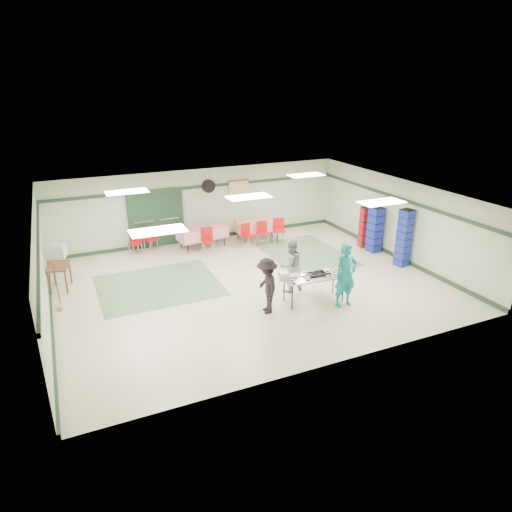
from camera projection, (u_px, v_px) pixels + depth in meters
name	position (u px, v px, depth m)	size (l,w,h in m)	color
floor	(249.00, 284.00, 13.68)	(11.00, 11.00, 0.00)	beige
ceiling	(249.00, 196.00, 12.70)	(11.00, 11.00, 0.00)	white
wall_back	(201.00, 205.00, 17.02)	(11.00, 11.00, 0.00)	beige
wall_front	(336.00, 308.00, 9.37)	(11.00, 11.00, 0.00)	beige
wall_left	(42.00, 273.00, 11.09)	(9.00, 9.00, 0.00)	beige
wall_right	(399.00, 219.00, 15.29)	(9.00, 9.00, 0.00)	beige
trim_back	(201.00, 187.00, 16.74)	(11.00, 0.06, 0.10)	#1E3723
baseboard_back	(203.00, 238.00, 17.46)	(11.00, 0.06, 0.12)	#1E3723
trim_left	(38.00, 245.00, 10.85)	(9.00, 0.06, 0.10)	#1E3723
baseboard_left	(52.00, 319.00, 11.57)	(9.00, 0.06, 0.12)	#1E3723
trim_right	(401.00, 199.00, 15.03)	(9.00, 0.06, 0.10)	#1E3723
baseboard_right	(394.00, 255.00, 15.75)	(9.00, 0.06, 0.12)	#1E3723
green_patch_a	(159.00, 286.00, 13.58)	(3.50, 3.00, 0.01)	#647F5D
green_patch_b	(305.00, 254.00, 16.03)	(2.50, 3.50, 0.01)	#647F5D
double_door_left	(143.00, 220.00, 16.24)	(0.90, 0.06, 2.10)	gray
double_door_right	(169.00, 217.00, 16.60)	(0.90, 0.06, 2.10)	gray
door_frame	(156.00, 219.00, 16.40)	(2.00, 0.03, 2.15)	#1E3723
wall_fan	(209.00, 186.00, 16.83)	(0.50, 0.50, 0.10)	black
scroll_banner	(239.00, 188.00, 17.36)	(0.80, 0.02, 0.60)	#D9C788
serving_table	(314.00, 277.00, 12.39)	(1.81, 0.87, 0.76)	#BABBB5
sheet_tray_right	(332.00, 274.00, 12.48)	(0.61, 0.46, 0.02)	silver
sheet_tray_mid	(310.00, 275.00, 12.39)	(0.53, 0.40, 0.02)	silver
sheet_tray_left	(298.00, 281.00, 12.02)	(0.62, 0.47, 0.02)	silver
baking_pan	(316.00, 274.00, 12.39)	(0.51, 0.32, 0.08)	black
foam_box_stack	(284.00, 276.00, 12.07)	(0.24, 0.22, 0.22)	white
volunteer_teal	(346.00, 275.00, 12.09)	(0.65, 0.43, 1.78)	teal
volunteer_grey	(290.00, 265.00, 12.98)	(0.77, 0.60, 1.58)	gray
volunteer_dark	(267.00, 286.00, 11.79)	(0.97, 0.56, 1.51)	black
dining_table_a	(258.00, 225.00, 17.30)	(1.72, 0.87, 0.77)	red
dining_table_b	(202.00, 233.00, 16.46)	(1.84, 1.02, 0.77)	red
chair_a	(263.00, 231.00, 16.80)	(0.45, 0.45, 0.86)	#B00E10
chair_b	(247.00, 233.00, 16.56)	(0.50, 0.50, 0.86)	#B00E10
chair_c	(279.00, 228.00, 17.05)	(0.53, 0.53, 0.89)	#B00E10
chair_d	(207.00, 238.00, 15.98)	(0.48, 0.48, 0.90)	#B00E10
chair_loose_a	(149.00, 237.00, 16.15)	(0.54, 0.54, 0.86)	#B00E10
chair_loose_b	(136.00, 240.00, 15.81)	(0.55, 0.55, 0.86)	#B00E10
crate_stack_blue_a	(404.00, 238.00, 14.70)	(0.37, 0.37, 1.91)	#1B28A3
crate_stack_red	(366.00, 227.00, 16.47)	(0.38, 0.38, 1.47)	#A5101C
crate_stack_blue_b	(375.00, 230.00, 16.00)	(0.41, 0.41, 1.61)	#1B28A3
printer_table	(58.00, 269.00, 13.15)	(0.73, 0.97, 0.74)	brown
office_printer	(56.00, 251.00, 13.61)	(0.53, 0.46, 0.42)	beige
broom	(57.00, 285.00, 11.99)	(0.03, 0.03, 1.33)	brown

